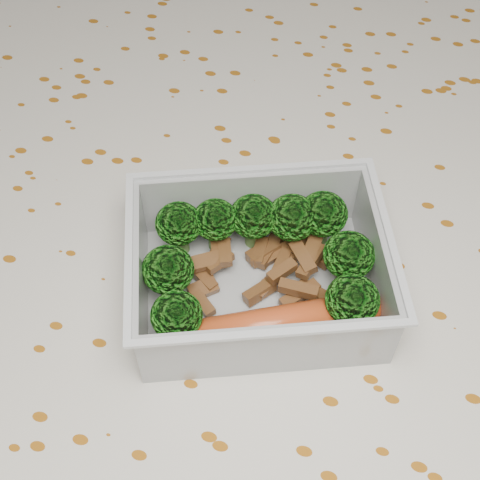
# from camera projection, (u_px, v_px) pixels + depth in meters

# --- Properties ---
(dining_table) EXTENTS (1.40, 0.90, 0.75)m
(dining_table) POSITION_uv_depth(u_px,v_px,m) (240.00, 329.00, 0.54)
(dining_table) COLOR brown
(dining_table) RESTS_ON ground
(tablecloth) EXTENTS (1.46, 0.96, 0.19)m
(tablecloth) POSITION_uv_depth(u_px,v_px,m) (240.00, 297.00, 0.50)
(tablecloth) COLOR silver
(tablecloth) RESTS_ON dining_table
(lunch_container) EXTENTS (0.20, 0.18, 0.06)m
(lunch_container) POSITION_uv_depth(u_px,v_px,m) (259.00, 277.00, 0.44)
(lunch_container) COLOR silver
(lunch_container) RESTS_ON tablecloth
(broccoli_florets) EXTENTS (0.16, 0.13, 0.04)m
(broccoli_florets) POSITION_uv_depth(u_px,v_px,m) (261.00, 248.00, 0.44)
(broccoli_florets) COLOR #608C3F
(broccoli_florets) RESTS_ON lunch_container
(meat_pile) EXTENTS (0.10, 0.09, 0.02)m
(meat_pile) POSITION_uv_depth(u_px,v_px,m) (266.00, 264.00, 0.46)
(meat_pile) COLOR brown
(meat_pile) RESTS_ON lunch_container
(sausage) EXTENTS (0.13, 0.08, 0.02)m
(sausage) POSITION_uv_depth(u_px,v_px,m) (270.00, 325.00, 0.42)
(sausage) COLOR #C5491E
(sausage) RESTS_ON lunch_container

